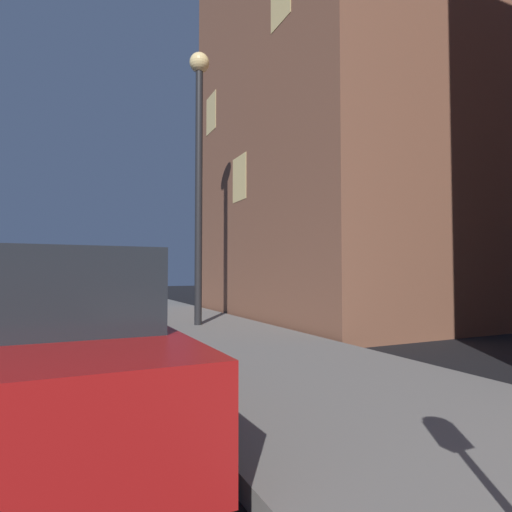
% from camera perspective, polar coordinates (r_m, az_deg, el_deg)
% --- Properties ---
extents(car_red, '(2.11, 4.01, 1.43)m').
position_cam_1_polar(car_red, '(3.70, -28.90, -10.82)').
color(car_red, maroon).
rests_on(car_red, ground).
extents(car_blue, '(2.15, 4.03, 1.43)m').
position_cam_1_polar(car_blue, '(9.62, -26.53, -5.41)').
color(car_blue, navy).
rests_on(car_blue, ground).
extents(street_lamp, '(0.44, 0.44, 6.00)m').
position_cam_1_polar(street_lamp, '(9.52, -7.83, 14.79)').
color(street_lamp, black).
rests_on(street_lamp, sidewalk).
extents(building_mid, '(8.03, 8.09, 15.38)m').
position_cam_1_polar(building_mid, '(14.24, 14.97, 24.54)').
color(building_mid, brown).
rests_on(building_mid, ground).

